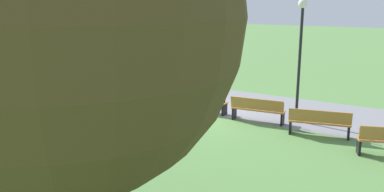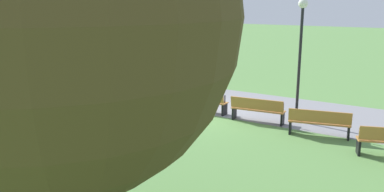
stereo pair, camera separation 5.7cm
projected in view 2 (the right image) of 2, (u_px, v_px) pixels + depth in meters
ground_plane at (204, 112)px, 15.42m from camera, size 120.00×120.00×0.00m
path_paving at (227, 102)px, 16.97m from camera, size 32.46×4.33×0.01m
bench_0 at (13, 85)px, 18.13m from camera, size 1.88×1.27×0.89m
bench_1 at (60, 86)px, 17.78m from camera, size 1.92×1.09×0.89m
bench_2 at (107, 89)px, 17.18m from camera, size 1.93×0.89×0.89m
bench_3 at (154, 94)px, 16.33m from camera, size 1.91×0.69×0.89m
bench_4 at (203, 100)px, 15.25m from camera, size 1.87×0.47×0.89m
bench_5 at (257, 109)px, 13.95m from camera, size 1.91×0.69×0.89m
bench_6 at (319, 122)px, 12.45m from camera, size 1.93×0.89×0.89m
tree_1 at (57, 18)px, 4.58m from camera, size 4.27×4.27×6.08m
lamp_post at (301, 38)px, 13.52m from camera, size 0.32×0.32×4.24m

